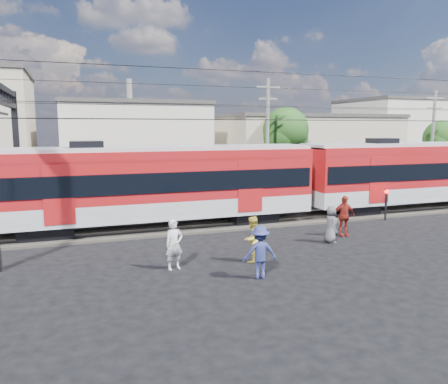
{
  "coord_description": "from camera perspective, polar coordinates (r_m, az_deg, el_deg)",
  "views": [
    {
      "loc": [
        -7.37,
        -13.4,
        5.08
      ],
      "look_at": [
        -0.83,
        5.0,
        2.2
      ],
      "focal_mm": 35.0,
      "sensor_mm": 36.0,
      "label": 1
    }
  ],
  "objects": [
    {
      "name": "utility_pole_mid",
      "position": [
        31.39,
        5.7,
        7.35
      ],
      "size": [
        1.8,
        0.24,
        8.5
      ],
      "color": "slate",
      "rests_on": "ground"
    },
    {
      "name": "pedestrian_e",
      "position": [
        20.05,
        13.79,
        -4.11
      ],
      "size": [
        0.66,
        0.89,
        1.66
      ],
      "primitive_type": "imported",
      "rotation": [
        0.0,
        0.0,
        1.4
      ],
      "color": "#4E4D52",
      "rests_on": "ground"
    },
    {
      "name": "rail_far",
      "position": [
        23.85,
        -1.13,
        -3.47
      ],
      "size": [
        70.0,
        0.12,
        0.12
      ],
      "primitive_type": "cube",
      "color": "#59544C",
      "rests_on": "track_bed"
    },
    {
      "name": "pedestrian_a",
      "position": [
        15.93,
        -6.52,
        -6.83
      ],
      "size": [
        0.74,
        0.57,
        1.83
      ],
      "primitive_type": "imported",
      "rotation": [
        0.0,
        0.0,
        0.21
      ],
      "color": "silver",
      "rests_on": "ground"
    },
    {
      "name": "building_mideast",
      "position": [
        43.12,
        10.23,
        5.7
      ],
      "size": [
        16.32,
        10.2,
        6.3
      ],
      "color": "tan",
      "rests_on": "ground"
    },
    {
      "name": "utility_pole_east",
      "position": [
        38.74,
        25.58,
        6.38
      ],
      "size": [
        1.8,
        0.24,
        8.0
      ],
      "color": "slate",
      "rests_on": "ground"
    },
    {
      "name": "rail_near",
      "position": [
        22.47,
        0.08,
        -4.22
      ],
      "size": [
        70.0,
        0.12,
        0.12
      ],
      "primitive_type": "cube",
      "color": "#59544C",
      "rests_on": "track_bed"
    },
    {
      "name": "ground",
      "position": [
        16.12,
        8.92,
        -10.1
      ],
      "size": [
        120.0,
        120.0,
        0.0
      ],
      "primitive_type": "plane",
      "color": "black",
      "rests_on": "ground"
    },
    {
      "name": "catenary",
      "position": [
        21.44,
        -23.21,
        7.86
      ],
      "size": [
        70.0,
        9.3,
        7.52
      ],
      "color": "black",
      "rests_on": "ground"
    },
    {
      "name": "commuter_train",
      "position": [
        21.97,
        -8.41,
        1.29
      ],
      "size": [
        50.3,
        3.08,
        4.17
      ],
      "color": "black",
      "rests_on": "ground"
    },
    {
      "name": "building_midwest",
      "position": [
        40.78,
        -12.05,
        6.2
      ],
      "size": [
        12.24,
        12.24,
        7.3
      ],
      "color": "beige",
      "rests_on": "ground"
    },
    {
      "name": "track_bed",
      "position": [
        23.19,
        -0.54,
        -4.12
      ],
      "size": [
        70.0,
        3.4,
        0.12
      ],
      "primitive_type": "cube",
      "color": "#2D2823",
      "rests_on": "ground"
    },
    {
      "name": "building_east",
      "position": [
        54.46,
        21.11,
        6.86
      ],
      "size": [
        10.2,
        10.2,
        8.3
      ],
      "color": "beige",
      "rests_on": "ground"
    },
    {
      "name": "tree_near",
      "position": [
        35.58,
        8.25,
        7.63
      ],
      "size": [
        3.82,
        3.64,
        6.72
      ],
      "color": "#382619",
      "rests_on": "ground"
    },
    {
      "name": "crossing_signal",
      "position": [
        25.65,
        20.43,
        -0.79
      ],
      "size": [
        0.26,
        0.26,
        1.76
      ],
      "color": "black",
      "rests_on": "ground"
    },
    {
      "name": "tree_far",
      "position": [
        43.9,
        26.58,
        6.08
      ],
      "size": [
        3.36,
        3.12,
        5.76
      ],
      "color": "#382619",
      "rests_on": "ground"
    },
    {
      "name": "pedestrian_c",
      "position": [
        14.95,
        4.7,
        -7.85
      ],
      "size": [
        1.26,
        0.83,
        1.82
      ],
      "primitive_type": "imported",
      "rotation": [
        0.0,
        0.0,
        3.01
      ],
      "color": "navy",
      "rests_on": "ground"
    },
    {
      "name": "pedestrian_d",
      "position": [
        21.36,
        15.37,
        -3.03
      ],
      "size": [
        1.19,
        0.63,
        1.93
      ],
      "primitive_type": "imported",
      "rotation": [
        0.0,
        0.0,
        -0.14
      ],
      "color": "maroon",
      "rests_on": "ground"
    },
    {
      "name": "pedestrian_b",
      "position": [
        16.73,
        3.68,
        -6.19
      ],
      "size": [
        1.08,
        1.03,
        1.76
      ],
      "primitive_type": "imported",
      "rotation": [
        0.0,
        0.0,
        3.72
      ],
      "color": "gold",
      "rests_on": "ground"
    }
  ]
}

